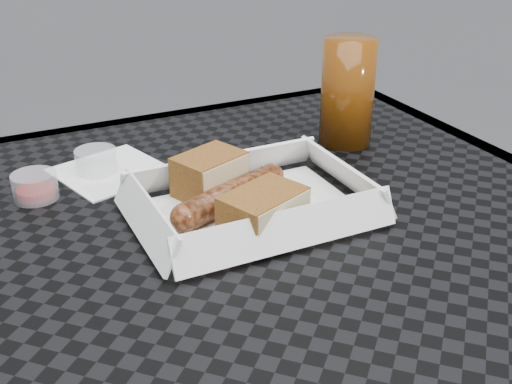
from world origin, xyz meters
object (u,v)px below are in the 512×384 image
(food_tray, at_px, (252,211))
(drink_glass, at_px, (348,92))
(bratwurst, at_px, (230,196))
(patio_table, at_px, (251,298))

(food_tray, relative_size, drink_glass, 1.55)
(food_tray, xyz_separation_m, drink_glass, (0.20, 0.13, 0.07))
(food_tray, bearing_deg, bratwurst, 144.41)
(food_tray, height_order, drink_glass, drink_glass)
(drink_glass, bearing_deg, food_tray, -147.41)
(patio_table, bearing_deg, food_tray, 63.52)
(bratwurst, bearing_deg, food_tray, -35.59)
(bratwurst, bearing_deg, drink_glass, 27.60)
(bratwurst, height_order, drink_glass, drink_glass)
(patio_table, xyz_separation_m, drink_glass, (0.23, 0.18, 0.15))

